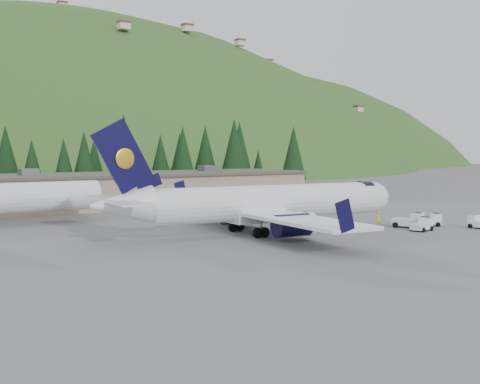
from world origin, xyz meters
name	(u,v)px	position (x,y,z in m)	size (l,w,h in m)	color
ground	(272,233)	(0.00, 0.00, 0.00)	(600.00, 600.00, 0.00)	slate
airliner	(264,204)	(-1.03, 0.10, 3.12)	(35.35, 33.21, 11.72)	white
baggage_tug_a	(423,225)	(14.63, -7.88, 0.65)	(2.94, 2.08, 1.45)	silver
baggage_tug_b	(430,220)	(18.64, -5.74, 0.67)	(3.11, 2.76, 1.50)	silver
baggage_tug_c	(480,223)	(21.41, -10.25, 0.67)	(1.73, 2.82, 1.49)	silver
terminal_building	(96,190)	(-5.01, 38.00, 2.62)	(71.00, 17.00, 6.10)	#92785D
baggage_tug_d	(410,221)	(15.49, -5.48, 0.80)	(2.99, 3.74, 1.79)	silver
ramp_worker	(378,219)	(12.98, -2.96, 0.92)	(0.67, 0.44, 1.83)	yellow
tree_line	(74,157)	(-0.78, 60.23, 7.55)	(113.16, 17.59, 14.46)	black
hills	(86,354)	(53.34, 207.38, -82.80)	(614.00, 330.00, 300.00)	#2A551C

